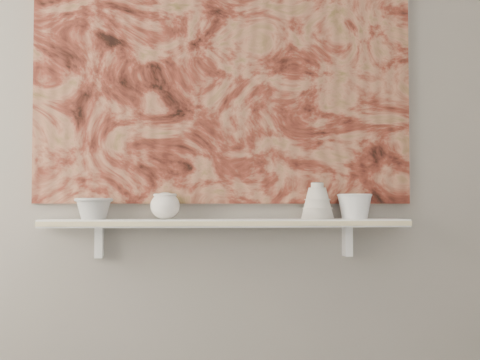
{
  "coord_description": "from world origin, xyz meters",
  "views": [
    {
      "loc": [
        -0.17,
        -1.06,
        0.98
      ],
      "look_at": [
        0.05,
        1.49,
        1.08
      ],
      "focal_mm": 50.0,
      "sensor_mm": 36.0,
      "label": 1
    }
  ],
  "objects": [
    {
      "name": "bell_vessel",
      "position": [
        0.36,
        1.51,
        1.0
      ],
      "size": [
        0.17,
        0.17,
        0.14
      ],
      "primitive_type": null,
      "rotation": [
        0.0,
        0.0,
        0.4
      ],
      "color": "silver",
      "rests_on": "shelf"
    },
    {
      "name": "wall_back",
      "position": [
        0.0,
        1.6,
        1.35
      ],
      "size": [
        3.6,
        0.0,
        3.6
      ],
      "primitive_type": "plane",
      "rotation": [
        1.57,
        0.0,
        0.0
      ],
      "color": "gray",
      "rests_on": "floor"
    },
    {
      "name": "house_motif",
      "position": [
        0.45,
        1.57,
        1.23
      ],
      "size": [
        0.09,
        0.0,
        0.08
      ],
      "primitive_type": "cube",
      "color": "black",
      "rests_on": "painting"
    },
    {
      "name": "bracket_right",
      "position": [
        0.49,
        1.57,
        0.84
      ],
      "size": [
        0.03,
        0.06,
        0.12
      ],
      "primitive_type": "cube",
      "color": "white",
      "rests_on": "wall_back"
    },
    {
      "name": "painting",
      "position": [
        0.0,
        1.59,
        1.54
      ],
      "size": [
        1.5,
        0.02,
        1.1
      ],
      "primitive_type": "cube",
      "color": "maroon",
      "rests_on": "wall_back"
    },
    {
      "name": "bracket_left",
      "position": [
        -0.49,
        1.57,
        0.84
      ],
      "size": [
        0.03,
        0.06,
        0.12
      ],
      "primitive_type": "cube",
      "color": "white",
      "rests_on": "wall_back"
    },
    {
      "name": "cup_cream",
      "position": [
        -0.24,
        1.51,
        0.98
      ],
      "size": [
        0.14,
        0.14,
        0.1
      ],
      "primitive_type": null,
      "rotation": [
        0.0,
        0.0,
        -0.27
      ],
      "color": "beige",
      "rests_on": "shelf"
    },
    {
      "name": "bowl_white",
      "position": [
        0.5,
        1.51,
        0.98
      ],
      "size": [
        0.17,
        0.17,
        0.1
      ],
      "primitive_type": null,
      "rotation": [
        0.0,
        0.0,
        0.24
      ],
      "color": "silver",
      "rests_on": "shelf"
    },
    {
      "name": "shelf",
      "position": [
        0.0,
        1.51,
        0.92
      ],
      "size": [
        1.4,
        0.18,
        0.03
      ],
      "primitive_type": "cube",
      "color": "white",
      "rests_on": "wall_back"
    },
    {
      "name": "shelf_stripe",
      "position": [
        0.0,
        1.41,
        0.92
      ],
      "size": [
        1.4,
        0.01,
        0.02
      ],
      "primitive_type": "cube",
      "color": "beige",
      "rests_on": "shelf"
    },
    {
      "name": "bowl_grey",
      "position": [
        -0.5,
        1.51,
        0.97
      ],
      "size": [
        0.19,
        0.19,
        0.08
      ],
      "primitive_type": null,
      "rotation": [
        0.0,
        0.0,
        0.35
      ],
      "color": "#A2A29F",
      "rests_on": "shelf"
    }
  ]
}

